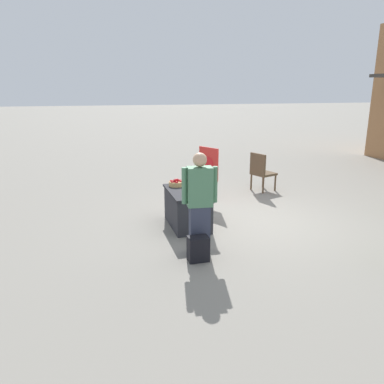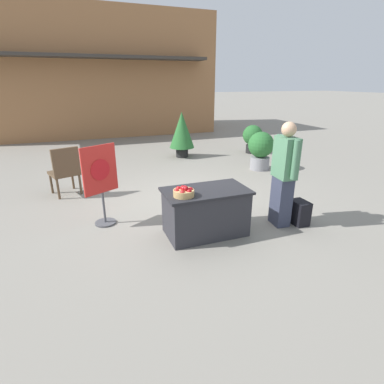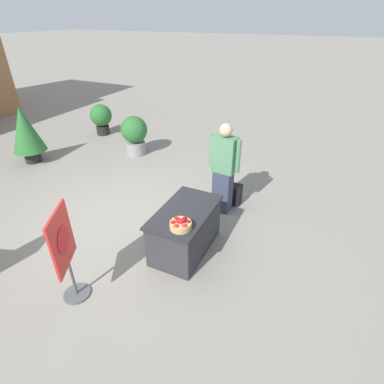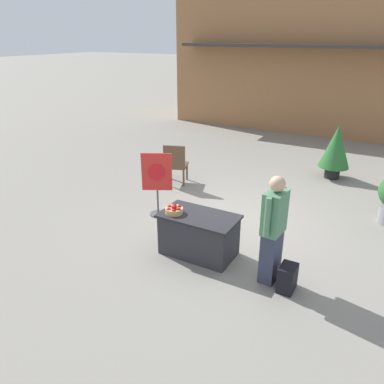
# 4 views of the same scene
# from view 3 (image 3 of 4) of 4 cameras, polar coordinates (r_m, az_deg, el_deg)

# --- Properties ---
(ground_plane) EXTENTS (120.00, 120.00, 0.00)m
(ground_plane) POSITION_cam_3_polar(r_m,az_deg,el_deg) (5.73, -12.76, -6.05)
(ground_plane) COLOR gray
(display_table) EXTENTS (1.34, 0.76, 0.76)m
(display_table) POSITION_cam_3_polar(r_m,az_deg,el_deg) (4.84, -1.29, -7.24)
(display_table) COLOR #2D2D33
(display_table) RESTS_ON ground_plane
(apple_basket) EXTENTS (0.31, 0.31, 0.16)m
(apple_basket) POSITION_cam_3_polar(r_m,az_deg,el_deg) (4.23, -2.18, -6.15)
(apple_basket) COLOR tan
(apple_basket) RESTS_ON display_table
(person_visitor) EXTENTS (0.30, 0.61, 1.76)m
(person_visitor) POSITION_cam_3_polar(r_m,az_deg,el_deg) (5.57, 6.07, 4.44)
(person_visitor) COLOR #33384C
(person_visitor) RESTS_ON ground_plane
(backpack) EXTENTS (0.24, 0.34, 0.42)m
(backpack) POSITION_cam_3_polar(r_m,az_deg,el_deg) (6.15, 7.75, -0.38)
(backpack) COLOR black
(backpack) RESTS_ON ground_plane
(poster_board) EXTENTS (0.57, 0.36, 1.39)m
(poster_board) POSITION_cam_3_polar(r_m,az_deg,el_deg) (4.17, -22.97, -10.58)
(poster_board) COLOR #4C4C51
(poster_board) RESTS_ON ground_plane
(potted_plant_near_right) EXTENTS (0.80, 0.80, 1.45)m
(potted_plant_near_right) POSITION_cam_3_polar(r_m,az_deg,el_deg) (8.72, -29.16, 10.09)
(potted_plant_near_right) COLOR black
(potted_plant_near_right) RESTS_ON ground_plane
(potted_plant_near_left) EXTENTS (0.71, 0.71, 1.06)m
(potted_plant_near_left) POSITION_cam_3_polar(r_m,az_deg,el_deg) (8.35, -10.90, 10.86)
(potted_plant_near_left) COLOR gray
(potted_plant_near_left) RESTS_ON ground_plane
(potted_plant_far_right) EXTENTS (0.68, 0.68, 0.96)m
(potted_plant_far_right) POSITION_cam_3_polar(r_m,az_deg,el_deg) (10.15, -16.92, 13.48)
(potted_plant_far_right) COLOR black
(potted_plant_far_right) RESTS_ON ground_plane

